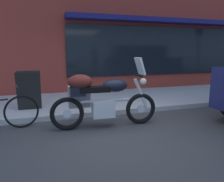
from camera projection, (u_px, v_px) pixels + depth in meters
The scene contains 3 objects.
ground_plane at pixel (126, 132), 4.10m from camera, with size 80.00×80.00×0.00m, color #3C3C3C.
touring_motorcycle at pixel (99, 98), 4.31m from camera, with size 2.19×0.73×1.41m.
sandwich_board_sign at pixel (29, 90), 5.24m from camera, with size 0.55×0.41×0.93m.
Camera 1 is at (-1.41, -3.64, 1.51)m, focal length 34.48 mm.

